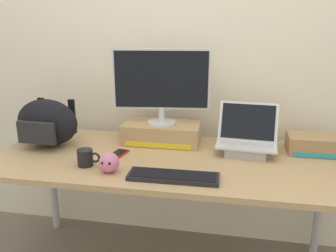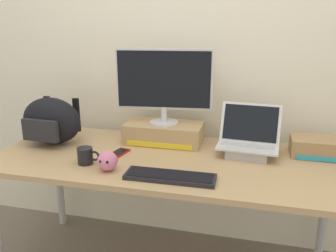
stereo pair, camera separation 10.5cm
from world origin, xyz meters
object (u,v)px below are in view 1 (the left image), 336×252
at_px(messenger_backpack, 47,123).
at_px(plush_toy, 109,162).
at_px(coffee_mug, 86,158).
at_px(external_keyboard, 173,176).
at_px(desktop_monitor, 161,84).
at_px(cell_phone, 118,154).
at_px(toner_box_cyan, 317,144).
at_px(open_laptop, 246,143).
at_px(toner_box_yellow, 162,133).

height_order(messenger_backpack, plush_toy, messenger_backpack).
bearing_deg(coffee_mug, external_keyboard, -8.62).
height_order(desktop_monitor, external_keyboard, desktop_monitor).
bearing_deg(cell_phone, desktop_monitor, 63.91).
bearing_deg(external_keyboard, toner_box_cyan, 32.11).
height_order(external_keyboard, cell_phone, external_keyboard).
xyz_separation_m(cell_phone, plush_toy, (0.03, -0.23, 0.04)).
relative_size(open_laptop, cell_phone, 2.36).
distance_m(external_keyboard, coffee_mug, 0.47).
xyz_separation_m(toner_box_yellow, desktop_monitor, (0.00, -0.00, 0.30)).
relative_size(toner_box_yellow, external_keyboard, 1.06).
bearing_deg(toner_box_cyan, plush_toy, -156.52).
distance_m(external_keyboard, toner_box_cyan, 0.88).
bearing_deg(cell_phone, plush_toy, -70.35).
bearing_deg(plush_toy, messenger_backpack, 148.10).
bearing_deg(external_keyboard, plush_toy, 175.92).
xyz_separation_m(open_laptop, plush_toy, (-0.67, -0.39, -0.01)).
bearing_deg(cell_phone, open_laptop, 25.23).
height_order(desktop_monitor, cell_phone, desktop_monitor).
bearing_deg(cell_phone, toner_box_cyan, 24.24).
height_order(open_laptop, plush_toy, open_laptop).
xyz_separation_m(toner_box_yellow, external_keyboard, (0.16, -0.50, -0.05)).
relative_size(desktop_monitor, external_keyboard, 1.31).
bearing_deg(external_keyboard, desktop_monitor, 106.73).
bearing_deg(messenger_backpack, open_laptop, 7.52).
distance_m(coffee_mug, toner_box_cyan, 1.27).
relative_size(open_laptop, plush_toy, 3.42).
bearing_deg(toner_box_yellow, desktop_monitor, -80.80).
distance_m(desktop_monitor, open_laptop, 0.60).
relative_size(open_laptop, messenger_backpack, 0.89).
xyz_separation_m(toner_box_yellow, messenger_backpack, (-0.65, -0.18, 0.08)).
xyz_separation_m(desktop_monitor, toner_box_cyan, (0.89, -0.02, -0.31)).
bearing_deg(open_laptop, cell_phone, -162.90).
height_order(toner_box_yellow, external_keyboard, toner_box_yellow).
distance_m(desktop_monitor, toner_box_cyan, 0.95).
bearing_deg(external_keyboard, cell_phone, 144.17).
bearing_deg(toner_box_cyan, desktop_monitor, 178.95).
distance_m(messenger_backpack, cell_phone, 0.48).
distance_m(coffee_mug, cell_phone, 0.21).
height_order(desktop_monitor, messenger_backpack, desktop_monitor).
distance_m(messenger_backpack, toner_box_cyan, 1.56).
bearing_deg(plush_toy, cell_phone, 97.40).
height_order(toner_box_yellow, toner_box_cyan, toner_box_yellow).
relative_size(external_keyboard, toner_box_cyan, 1.36).
distance_m(open_laptop, coffee_mug, 0.88).
bearing_deg(desktop_monitor, toner_box_yellow, 92.41).
height_order(toner_box_yellow, open_laptop, open_laptop).
height_order(desktop_monitor, toner_box_cyan, desktop_monitor).
height_order(desktop_monitor, coffee_mug, desktop_monitor).
relative_size(messenger_backpack, coffee_mug, 3.17).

